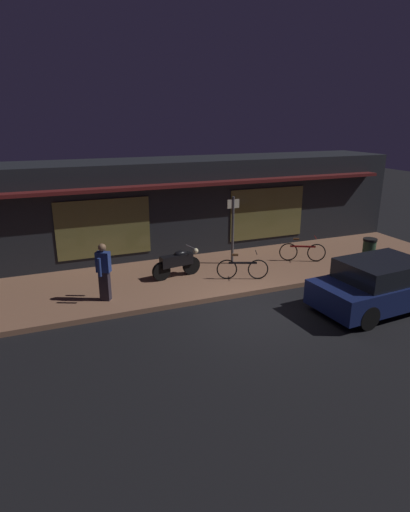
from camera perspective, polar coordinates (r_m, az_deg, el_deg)
ground_plane at (r=11.90m, az=6.69°, el=-7.40°), size 60.00×60.00×0.00m
sidewalk_slab at (r=14.35m, az=0.98°, el=-2.40°), size 18.00×4.00×0.15m
storefront_building at (r=16.94m, az=-3.51°, el=6.83°), size 18.00×3.30×3.60m
motorcycle at (r=13.72m, az=-3.72°, el=-0.87°), size 1.70×0.59×0.97m
bicycle_parked at (r=15.68m, az=12.96°, el=0.59°), size 1.49×0.80×0.91m
bicycle_extra at (r=13.61m, az=5.05°, el=-1.69°), size 1.55×0.69×0.91m
person_photographer at (r=12.17m, az=-13.45°, el=-1.95°), size 0.44×0.57×1.67m
sign_post at (r=14.79m, az=3.76°, el=4.01°), size 0.44×0.09×2.40m
trash_bin at (r=16.03m, az=21.17°, el=0.62°), size 0.48×0.48×0.93m
parked_car_near at (r=12.75m, az=22.77°, el=-3.54°), size 4.21×2.03×1.42m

